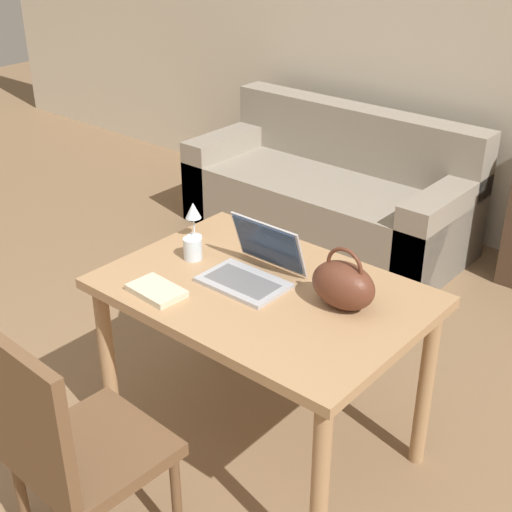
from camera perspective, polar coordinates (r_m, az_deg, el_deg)
dining_table at (r=2.69m, az=0.59°, el=-4.44°), size 1.17×0.82×0.77m
chair at (r=2.40m, az=-14.71°, el=-14.36°), size 0.46×0.46×0.94m
couch at (r=4.71m, az=5.97°, el=4.89°), size 1.85×0.82×0.82m
laptop at (r=2.67m, az=-0.07°, el=-0.67°), size 0.32×0.29×0.21m
drinking_glass at (r=2.83m, az=-5.09°, el=0.60°), size 0.08×0.08×0.09m
wine_glass at (r=2.97m, az=-5.04°, el=3.48°), size 0.07×0.07×0.16m
handbag at (r=2.50m, az=7.00°, el=-2.27°), size 0.24×0.16×0.23m
book at (r=2.62m, az=-7.96°, el=-2.76°), size 0.22×0.15×0.02m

